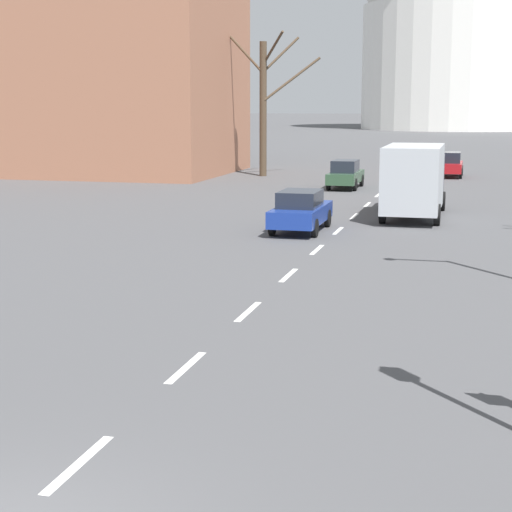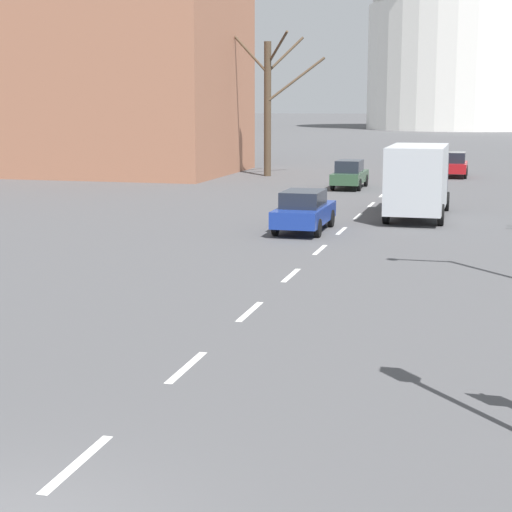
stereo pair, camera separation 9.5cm
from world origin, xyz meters
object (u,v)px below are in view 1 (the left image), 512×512
Objects in this scene: sedan_near_left at (301,210)px; sedan_mid_centre at (450,164)px; sedan_near_right at (345,174)px; delivery_truck at (415,178)px.

sedan_mid_centre is at bearing 80.01° from sedan_near_left.
sedan_mid_centre is (4.72, 26.79, 0.02)m from sedan_near_left.
sedan_near_right is 1.07× the size of sedan_mid_centre.
sedan_near_right reaches higher than sedan_near_left.
sedan_near_left is 0.62× the size of delivery_truck.
sedan_near_right is (-0.87, 17.23, 0.02)m from sedan_near_left.
delivery_truck is (4.81, -12.03, 0.87)m from sedan_near_right.
sedan_near_left is 0.99× the size of sedan_near_right.
delivery_truck is at bearing -68.23° from sedan_near_right.
sedan_near_left is 1.06× the size of sedan_mid_centre.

